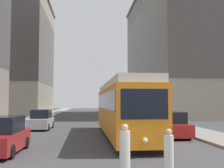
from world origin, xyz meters
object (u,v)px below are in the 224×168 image
object	(u,v)px
parked_car_left_mid	(41,120)
pedestrian_crossing_near	(169,152)
parked_car_left_near	(2,136)
streetcar	(122,108)
pedestrian_crossing_far	(125,150)
parked_car_right_far	(170,125)
transit_bus	(139,107)

from	to	relation	value
parked_car_left_mid	pedestrian_crossing_near	world-z (taller)	parked_car_left_mid
pedestrian_crossing_near	parked_car_left_near	bearing A→B (deg)	-88.57
streetcar	pedestrian_crossing_far	xyz separation A→B (m)	(-1.20, -9.60, -1.29)
streetcar	pedestrian_crossing_near	distance (m)	9.94
parked_car_left_near	pedestrian_crossing_near	xyz separation A→B (m)	(7.09, -4.41, -0.11)
parked_car_left_near	parked_car_left_mid	world-z (taller)	same
parked_car_right_far	transit_bus	bearing A→B (deg)	-91.99
pedestrian_crossing_near	parked_car_left_mid	bearing A→B (deg)	-123.04
parked_car_left_mid	pedestrian_crossing_near	size ratio (longest dim) A/B	2.84
streetcar	parked_car_right_far	bearing A→B (deg)	-2.28
transit_bus	pedestrian_crossing_near	distance (m)	22.90
transit_bus	pedestrian_crossing_near	size ratio (longest dim) A/B	8.18
transit_bus	parked_car_right_far	size ratio (longest dim) A/B	2.73
streetcar	parked_car_left_mid	size ratio (longest dim) A/B	3.30
streetcar	parked_car_left_near	size ratio (longest dim) A/B	3.31
parked_car_left_near	parked_car_right_far	size ratio (longest dim) A/B	0.94
parked_car_right_far	parked_car_left_near	bearing A→B (deg)	26.62
transit_bus	pedestrian_crossing_near	bearing A→B (deg)	-100.05
parked_car_left_near	parked_car_right_far	world-z (taller)	same
streetcar	parked_car_right_far	xyz separation A→B (m)	(3.51, -0.11, -1.26)
parked_car_left_near	pedestrian_crossing_near	distance (m)	8.35
parked_car_left_near	streetcar	bearing A→B (deg)	40.00
transit_bus	parked_car_left_near	distance (m)	21.04
parked_car_left_near	pedestrian_crossing_near	bearing A→B (deg)	-30.80
parked_car_left_near	pedestrian_crossing_far	size ratio (longest dim) A/B	2.55
streetcar	pedestrian_crossing_far	distance (m)	9.76
streetcar	pedestrian_crossing_near	world-z (taller)	streetcar
parked_car_right_far	pedestrian_crossing_near	world-z (taller)	parked_car_right_far
parked_car_left_mid	parked_car_right_far	size ratio (longest dim) A/B	0.95
parked_car_left_mid	pedestrian_crossing_near	distance (m)	17.67
parked_car_right_far	pedestrian_crossing_near	size ratio (longest dim) A/B	2.99
parked_car_left_near	parked_car_left_mid	bearing A→B (deg)	91.09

